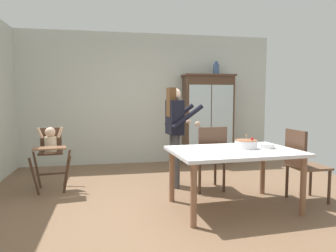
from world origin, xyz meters
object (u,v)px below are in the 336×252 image
serving_bowl (267,146)px  dining_chair_far_side (210,154)px  birthday_cake (246,144)px  high_chair_with_toddler (51,147)px  china_cabinet (208,119)px  adult_person (175,125)px  dining_chair_right_end (302,160)px  dining_table (234,156)px  ceramic_vase (216,69)px

serving_bowl → dining_chair_far_side: (-0.51, 0.72, -0.21)m
birthday_cake → high_chair_with_toddler: bearing=155.3°
china_cabinet → adult_person: (-1.08, -1.65, 0.03)m
adult_person → dining_chair_right_end: size_ratio=1.59×
dining_table → dining_chair_right_end: 0.99m
china_cabinet → high_chair_with_toddler: bearing=-153.0°
ceramic_vase → dining_chair_right_end: bearing=-84.7°
high_chair_with_toddler → dining_chair_right_end: size_ratio=0.99×
high_chair_with_toddler → dining_table: bearing=-33.9°
dining_chair_far_side → ceramic_vase: bearing=-111.8°
high_chair_with_toddler → dining_chair_right_end: bearing=-25.6°
high_chair_with_toddler → birthday_cake: size_ratio=3.39×
dining_chair_right_end → dining_chair_far_side: bearing=55.6°
serving_bowl → dining_chair_right_end: dining_chair_right_end is taller
high_chair_with_toddler → dining_chair_far_side: 2.36m
dining_table → serving_bowl: bearing=2.8°
dining_table → serving_bowl: size_ratio=8.86×
high_chair_with_toddler → serving_bowl: 3.07m
dining_table → dining_chair_right_end: (0.98, 0.06, -0.10)m
ceramic_vase → adult_person: bearing=-127.0°
birthday_cake → dining_chair_far_side: (-0.24, 0.68, -0.24)m
dining_table → dining_chair_far_side: dining_chair_far_side is taller
ceramic_vase → dining_table: (-0.74, -2.72, -1.32)m
china_cabinet → dining_chair_right_end: size_ratio=1.94×
ceramic_vase → adult_person: (-1.24, -1.65, -1.01)m
china_cabinet → dining_chair_far_side: 2.11m
dining_table → china_cabinet: bearing=78.2°
ceramic_vase → adult_person: 2.30m
china_cabinet → high_chair_with_toddler: china_cabinet is taller
ceramic_vase → dining_chair_far_side: ceramic_vase is taller
adult_person → high_chair_with_toddler: bearing=80.6°
high_chair_with_toddler → serving_bowl: size_ratio=5.28×
birthday_cake → dining_chair_right_end: bearing=0.2°
serving_bowl → dining_chair_right_end: (0.52, 0.04, -0.21)m
china_cabinet → ceramic_vase: (0.17, 0.00, 1.04)m
china_cabinet → ceramic_vase: bearing=1.2°
dining_chair_far_side → high_chair_with_toddler: bearing=-12.1°
dining_table → birthday_cake: size_ratio=5.70×
high_chair_with_toddler → dining_chair_right_end: (3.34, -1.16, -0.10)m
adult_person → dining_chair_far_side: (0.46, -0.33, -0.41)m
high_chair_with_toddler → birthday_cake: bearing=-31.1°
serving_bowl → dining_chair_right_end: bearing=4.5°
ceramic_vase → serving_bowl: (-0.28, -2.70, -1.21)m
dining_table → dining_chair_right_end: dining_chair_right_end is taller
adult_person → dining_chair_right_end: 1.85m
china_cabinet → adult_person: bearing=-123.2°
china_cabinet → serving_bowl: size_ratio=10.32×
ceramic_vase → dining_chair_far_side: size_ratio=0.28×
adult_person → dining_table: adult_person is taller
ceramic_vase → dining_chair_right_end: 3.03m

